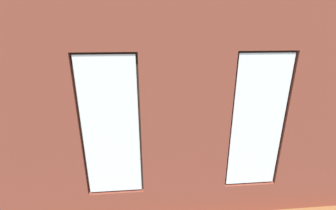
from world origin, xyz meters
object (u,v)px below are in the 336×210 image
Objects in this scene: potted_plant_corner_far_left at (322,160)px; potted_plant_corner_near_left at (240,97)px; table_plant_small at (165,121)px; media_console at (63,129)px; potted_plant_mid_room_small at (187,112)px; potted_plant_between_couches at (249,159)px; cup_ceramic at (173,120)px; candle_jar at (155,121)px; coffee_table at (161,126)px; potted_plant_beside_window_right at (99,172)px; couch_by_window at (181,173)px; potted_plant_by_left_couch at (239,116)px; potted_plant_foreground_right at (85,103)px; remote_gray at (147,126)px; remote_black at (161,124)px; papasan_chair at (142,104)px; couch_left at (277,138)px; tv_flatscreen at (59,108)px.

potted_plant_corner_near_left is at bearing -89.93° from potted_plant_corner_far_left.
media_console is at bearing -9.18° from table_plant_small.
potted_plant_between_couches is at bearing 102.81° from potted_plant_mid_room_small.
candle_jar is (0.51, 0.04, 0.01)m from cup_ceramic.
potted_plant_between_couches reaches higher than coffee_table.
cup_ceramic is at bearing -124.20° from potted_plant_beside_window_right.
couch_by_window is at bearing 78.29° from potted_plant_mid_room_small.
potted_plant_by_left_couch is at bearing -108.31° from potted_plant_between_couches.
coffee_table is at bearing 144.03° from potted_plant_foreground_right.
candle_jar is 0.22× the size of potted_plant_by_left_couch.
potted_plant_between_couches reaches higher than remote_gray.
potted_plant_between_couches is at bearing -98.03° from remote_black.
potted_plant_corner_near_left reaches higher than potted_plant_corner_far_left.
potted_plant_corner_near_left is 2.30m from potted_plant_mid_room_small.
potted_plant_between_couches is (-1.63, 2.08, 0.11)m from remote_black.
couch_by_window is 20.48× the size of cup_ceramic.
papasan_chair is at bearing -57.68° from remote_gray.
cup_ceramic is 1.04m from potted_plant_mid_room_small.
table_plant_small is at bearing 47.93° from cup_ceramic.
potted_plant_corner_near_left is at bearing -122.69° from remote_gray.
cup_ceramic is 0.38m from remote_black.
cup_ceramic is 0.07× the size of papasan_chair.
remote_gray is at bearing 95.46° from papasan_chair.
coffee_table is 4.37× the size of table_plant_small.
potted_plant_beside_window_right is at bearing -74.18° from couch_left.
remote_black is at bearing 47.64° from potted_plant_mid_room_small.
couch_by_window is at bearing 88.02° from cup_ceramic.
coffee_table is 2.57m from potted_plant_beside_window_right.
remote_black is 0.21× the size of potted_plant_beside_window_right.
potted_plant_corner_far_left is at bearing 138.56° from cup_ceramic.
candle_jar reaches higher than potted_plant_by_left_couch.
couch_left is 1.92× the size of media_console.
potted_plant_mid_room_small is (-1.31, -1.14, -0.05)m from remote_gray.
potted_plant_between_couches is at bearing 129.21° from candle_jar.
potted_plant_corner_far_left is 3.88m from potted_plant_mid_room_small.
potted_plant_between_couches is (-2.89, -0.15, 0.02)m from potted_plant_beside_window_right.
potted_plant_corner_far_left is (-0.15, 1.31, 0.21)m from couch_left.
table_plant_small is 0.37× the size of potted_plant_foreground_right.
media_console is 6.07m from potted_plant_corner_near_left.
remote_gray is (0.48, 0.00, -0.14)m from table_plant_small.
potted_plant_corner_near_left is 5.57m from potted_plant_foreground_right.
potted_plant_mid_room_small is at bearing -125.91° from table_plant_small.
potted_plant_beside_window_right is at bearing 107.14° from potted_plant_foreground_right.
papasan_chair is 2.19× the size of potted_plant_mid_room_small.
potted_plant_mid_room_small is (-3.74, -0.67, -0.50)m from tv_flatscreen.
tv_flatscreen is 2.70m from papasan_chair.
couch_by_window is at bearing -2.13° from potted_plant_corner_far_left.
coffee_table is at bearing -82.73° from couch_by_window.
potted_plant_mid_room_small is (-0.92, -1.01, 0.01)m from coffee_table.
media_console is 5.07m from potted_plant_between_couches.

